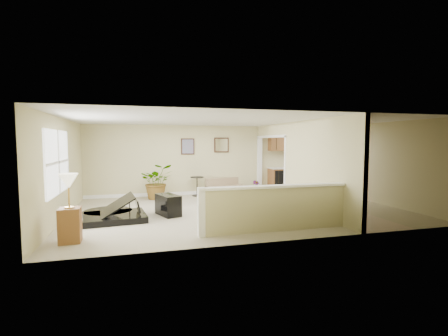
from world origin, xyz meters
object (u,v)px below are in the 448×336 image
object	(u,v)px
small_plant	(256,188)
piano_bench	(168,205)
piano	(113,196)
lamp_stand	(70,213)
palm_plant	(157,182)
loveseat	(226,186)
accent_table	(197,184)

from	to	relation	value
small_plant	piano_bench	bearing A→B (deg)	-142.81
piano	lamp_stand	xyz separation A→B (m)	(-0.67, -1.74, -0.01)
palm_plant	lamp_stand	bearing A→B (deg)	-113.46
loveseat	piano_bench	bearing A→B (deg)	-146.52
accent_table	lamp_stand	bearing A→B (deg)	-125.37
piano	accent_table	bearing A→B (deg)	41.37
accent_table	small_plant	bearing A→B (deg)	-5.92
piano_bench	lamp_stand	size ratio (longest dim) A/B	0.61
piano	lamp_stand	bearing A→B (deg)	-117.66
piano_bench	loveseat	bearing A→B (deg)	50.06
loveseat	lamp_stand	size ratio (longest dim) A/B	1.21
accent_table	lamp_stand	xyz separation A→B (m)	(-3.30, -4.65, 0.12)
piano_bench	lamp_stand	world-z (taller)	lamp_stand
accent_table	lamp_stand	size ratio (longest dim) A/B	0.52
palm_plant	lamp_stand	size ratio (longest dim) A/B	0.90
piano_bench	loveseat	world-z (taller)	loveseat
piano_bench	accent_table	distance (m)	3.09
piano	piano_bench	bearing A→B (deg)	-2.57
accent_table	lamp_stand	world-z (taller)	lamp_stand
small_plant	lamp_stand	bearing A→B (deg)	-140.83
piano	loveseat	size ratio (longest dim) A/B	1.17
small_plant	loveseat	bearing A→B (deg)	166.74
piano	palm_plant	xyz separation A→B (m)	(1.22, 2.63, 0.01)
loveseat	small_plant	distance (m)	1.07
small_plant	accent_table	bearing A→B (deg)	174.08
piano	palm_plant	world-z (taller)	piano
piano	small_plant	bearing A→B (deg)	22.90
piano_bench	palm_plant	xyz separation A→B (m)	(-0.12, 2.54, 0.31)
lamp_stand	small_plant	bearing A→B (deg)	39.17
loveseat	accent_table	world-z (taller)	loveseat
piano_bench	loveseat	distance (m)	3.70
piano_bench	small_plant	size ratio (longest dim) A/B	1.59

